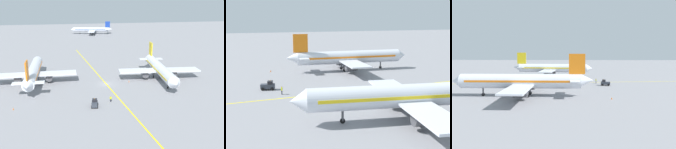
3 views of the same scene
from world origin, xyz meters
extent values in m
plane|color=gray|center=(0.00, 0.00, 0.00)|extent=(400.00, 400.00, 0.00)
cube|color=yellow|center=(0.00, 0.00, 0.00)|extent=(13.66, 119.31, 0.01)
cylinder|color=silver|center=(-23.43, 6.22, 3.80)|extent=(3.79, 30.02, 3.60)
cone|color=silver|center=(-23.33, 22.42, 3.80)|extent=(3.44, 2.42, 3.42)
cone|color=silver|center=(-23.54, -10.28, 4.10)|extent=(3.08, 3.02, 3.06)
cube|color=orange|center=(-23.43, 6.22, 3.95)|extent=(3.81, 27.02, 0.50)
cube|color=silver|center=(-23.44, 5.22, 3.08)|extent=(28.03, 5.38, 0.36)
cylinder|color=#4C4C51|center=(-28.44, 5.25, 1.83)|extent=(2.22, 3.21, 2.20)
cylinder|color=#4C4C51|center=(-18.44, 5.19, 1.83)|extent=(2.22, 3.21, 2.20)
cube|color=orange|center=(-23.52, -7.78, 8.10)|extent=(0.39, 4.00, 5.00)
cube|color=silver|center=(-23.52, -7.28, 4.20)|extent=(9.02, 2.46, 0.24)
cylinder|color=#4C4C51|center=(-23.37, 15.82, 1.40)|extent=(0.36, 0.36, 2.00)
cylinder|color=black|center=(-23.37, 15.82, 0.40)|extent=(0.29, 0.80, 0.80)
cylinder|color=#4C4C51|center=(-25.04, 4.23, 1.40)|extent=(0.36, 0.36, 2.00)
cylinder|color=black|center=(-25.04, 4.23, 0.40)|extent=(0.29, 0.80, 0.80)
cylinder|color=#4C4C51|center=(-21.84, 4.21, 1.40)|extent=(0.36, 0.36, 2.00)
cylinder|color=black|center=(-21.84, 4.21, 0.40)|extent=(0.29, 0.80, 0.80)
cylinder|color=silver|center=(18.97, 1.55, 3.80)|extent=(6.18, 30.20, 3.60)
cone|color=silver|center=(17.58, -14.59, 3.80)|extent=(3.61, 2.69, 3.42)
cone|color=silver|center=(20.40, 17.98, 4.10)|extent=(3.31, 3.25, 3.06)
cube|color=yellow|center=(18.97, 1.55, 3.95)|extent=(5.96, 27.21, 0.50)
cube|color=silver|center=(19.06, 2.54, 3.08)|extent=(28.34, 7.60, 0.36)
cylinder|color=#4C4C51|center=(24.04, 2.11, 1.83)|extent=(2.47, 3.38, 2.20)
cylinder|color=#4C4C51|center=(14.08, 2.97, 1.83)|extent=(2.47, 3.38, 2.20)
cube|color=yellow|center=(20.18, 15.49, 8.10)|extent=(0.70, 4.02, 5.00)
cube|color=silver|center=(20.14, 15.00, 4.20)|extent=(9.17, 3.17, 0.24)
cylinder|color=#4C4C51|center=(18.15, -8.02, 1.40)|extent=(0.36, 0.36, 2.00)
cylinder|color=black|center=(18.15, -8.02, 0.40)|extent=(0.35, 0.82, 0.80)
cylinder|color=#4C4C51|center=(20.74, 3.40, 1.40)|extent=(0.36, 0.36, 2.00)
cylinder|color=black|center=(20.74, 3.40, 0.40)|extent=(0.35, 0.82, 0.80)
cylinder|color=#4C4C51|center=(17.55, 3.68, 1.40)|extent=(0.36, 0.36, 2.00)
cylinder|color=black|center=(17.55, 3.68, 0.40)|extent=(0.35, 0.82, 0.80)
cylinder|color=silver|center=(8.04, 120.18, 3.42)|extent=(27.13, 8.28, 3.24)
cone|color=silver|center=(-6.28, 122.93, 3.42)|extent=(2.70, 3.43, 3.08)
cone|color=silver|center=(22.62, 117.38, 3.69)|extent=(3.17, 3.21, 2.75)
cube|color=#193899|center=(8.04, 120.18, 3.55)|extent=(24.48, 7.81, 0.45)
cube|color=silver|center=(8.93, 120.01, 2.77)|extent=(9.35, 25.63, 0.32)
cylinder|color=#4C4C51|center=(8.08, 115.59, 1.65)|extent=(3.20, 2.49, 1.98)
cylinder|color=#4C4C51|center=(9.78, 124.43, 1.65)|extent=(3.20, 2.49, 1.98)
cube|color=#193899|center=(20.42, 117.80, 7.29)|extent=(3.60, 1.00, 4.50)
cube|color=silver|center=(19.97, 117.89, 3.78)|extent=(3.65, 8.36, 0.22)
cylinder|color=#4C4C51|center=(-0.44, 121.81, 1.26)|extent=(0.32, 0.32, 1.80)
cylinder|color=black|center=(-0.44, 121.81, 0.36)|extent=(0.75, 0.38, 0.72)
cylinder|color=#4C4C51|center=(9.54, 118.43, 1.26)|extent=(0.32, 0.32, 1.80)
cylinder|color=black|center=(9.54, 118.43, 0.36)|extent=(0.75, 0.38, 0.72)
cylinder|color=#4C4C51|center=(10.08, 121.26, 1.26)|extent=(0.32, 0.32, 1.80)
cylinder|color=black|center=(10.08, 121.26, 0.36)|extent=(0.75, 0.38, 0.72)
cube|color=#333842|center=(-5.97, -17.71, 0.80)|extent=(1.95, 3.20, 0.90)
cube|color=black|center=(-5.88, -17.17, 1.60)|extent=(1.43, 1.28, 0.70)
sphere|color=orange|center=(-5.88, -17.17, 2.03)|extent=(0.16, 0.16, 0.16)
cylinder|color=black|center=(-6.56, -16.63, 0.35)|extent=(0.36, 0.73, 0.70)
cylinder|color=black|center=(-5.08, -16.86, 0.35)|extent=(0.36, 0.73, 0.70)
cylinder|color=black|center=(-6.86, -18.56, 0.35)|extent=(0.36, 0.73, 0.70)
cylinder|color=black|center=(-5.38, -18.79, 0.35)|extent=(0.36, 0.73, 0.70)
cylinder|color=#23232D|center=(-1.16, -15.16, 0.42)|extent=(0.16, 0.16, 0.85)
cylinder|color=#23232D|center=(-1.36, -15.19, 0.42)|extent=(0.16, 0.16, 0.85)
cube|color=#CCD819|center=(-1.26, -15.18, 1.15)|extent=(0.39, 0.27, 0.60)
cylinder|color=#CCD819|center=(-1.02, -15.14, 1.15)|extent=(0.10, 0.10, 0.55)
cylinder|color=#CCD819|center=(-1.50, -15.21, 1.15)|extent=(0.10, 0.10, 0.55)
sphere|color=#9E7051|center=(-1.26, -15.18, 1.57)|extent=(0.22, 0.22, 0.22)
cone|color=orange|center=(-26.57, -15.84, 0.28)|extent=(0.32, 0.32, 0.55)
cone|color=orange|center=(7.90, 0.76, 0.28)|extent=(0.32, 0.32, 0.55)
camera|label=1|loc=(-13.05, -80.60, 27.65)|focal=42.00mm
camera|label=2|loc=(60.81, -20.59, 16.42)|focal=50.00mm
camera|label=3|loc=(-76.94, -5.94, 11.22)|focal=35.00mm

